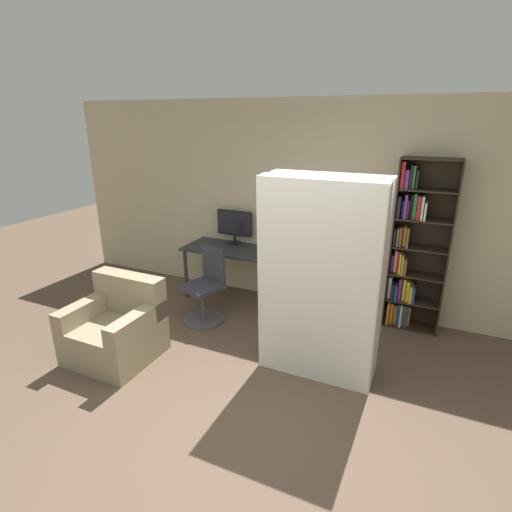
% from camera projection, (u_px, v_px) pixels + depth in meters
% --- Properties ---
extents(ground_plane, '(16.00, 16.00, 0.00)m').
position_uv_depth(ground_plane, '(221.00, 449.00, 3.12)').
color(ground_plane, brown).
extents(wall_back, '(8.00, 0.06, 2.70)m').
position_uv_depth(wall_back, '(328.00, 208.00, 5.14)').
color(wall_back, '#C6B793').
rests_on(wall_back, ground).
extents(desk, '(1.37, 0.65, 0.74)m').
position_uv_depth(desk, '(233.00, 255.00, 5.55)').
color(desk, '#2D2D33').
rests_on(desk, ground).
extents(monitor, '(0.54, 0.19, 0.48)m').
position_uv_depth(monitor, '(234.00, 225.00, 5.64)').
color(monitor, black).
rests_on(monitor, desk).
extents(office_chair, '(0.56, 0.56, 0.94)m').
position_uv_depth(office_chair, '(206.00, 292.00, 5.02)').
color(office_chair, '#4C4C51').
rests_on(office_chair, ground).
extents(bookshelf, '(0.64, 0.31, 2.05)m').
position_uv_depth(bookshelf, '(413.00, 251.00, 4.71)').
color(bookshelf, '#2D2319').
rests_on(bookshelf, ground).
extents(mattress_near, '(1.13, 0.26, 1.99)m').
position_uv_depth(mattress_near, '(318.00, 286.00, 3.67)').
color(mattress_near, silver).
rests_on(mattress_near, ground).
extents(mattress_far, '(1.13, 0.21, 1.98)m').
position_uv_depth(mattress_far, '(326.00, 275.00, 3.92)').
color(mattress_far, silver).
rests_on(mattress_far, ground).
extents(armchair, '(0.85, 0.80, 0.85)m').
position_uv_depth(armchair, '(117.00, 328.00, 4.28)').
color(armchair, gray).
rests_on(armchair, ground).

